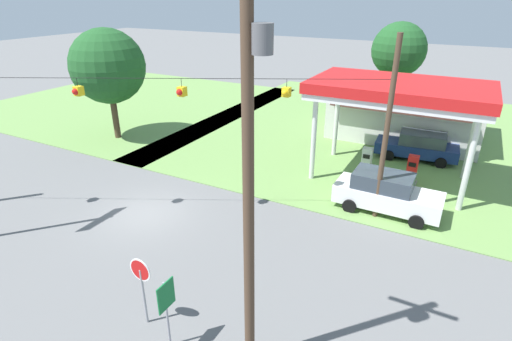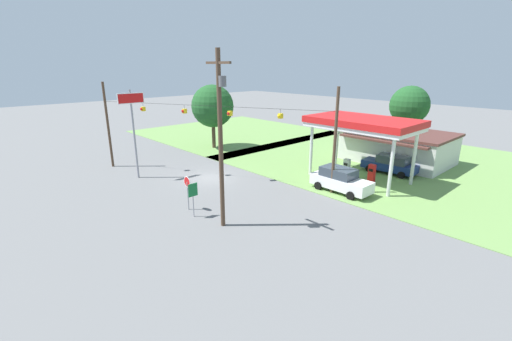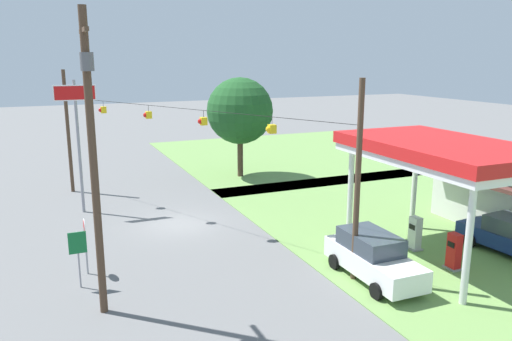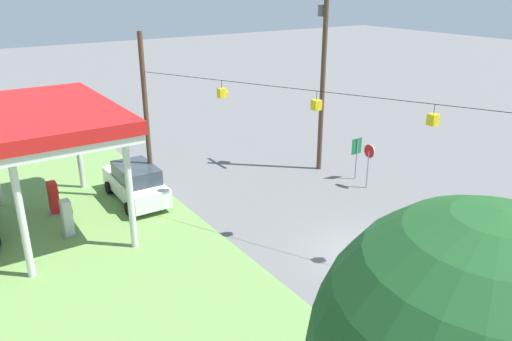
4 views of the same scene
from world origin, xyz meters
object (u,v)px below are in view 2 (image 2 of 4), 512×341
fuel_pump_far (372,174)px  car_at_pumps_front (340,180)px  fuel_pump_near (347,168)px  gas_station_canopy (363,124)px  stop_sign_roadside (187,186)px  route_sign (193,193)px  stop_sign_overhead (133,117)px  utility_pole_main (221,133)px  car_at_pumps_rear (391,164)px  tree_behind_station (409,105)px  tree_west_verge (213,106)px  gas_station_store (397,146)px

fuel_pump_far → car_at_pumps_front: 3.93m
fuel_pump_near → gas_station_canopy: bearing=0.1°
stop_sign_roadside → route_sign: 1.36m
stop_sign_overhead → utility_pole_main: 13.18m
car_at_pumps_rear → utility_pole_main: bearing=79.4°
car_at_pumps_rear → stop_sign_overhead: bearing=45.7°
utility_pole_main → tree_behind_station: size_ratio=1.42×
fuel_pump_near → route_sign: size_ratio=0.70×
fuel_pump_near → utility_pole_main: 15.58m
gas_station_canopy → car_at_pumps_front: bearing=-80.9°
route_sign → tree_west_verge: size_ratio=0.31×
stop_sign_roadside → stop_sign_overhead: 10.16m
route_sign → tree_behind_station: tree_behind_station is taller
fuel_pump_far → tree_west_verge: 20.88m
car_at_pumps_front → tree_west_verge: (-19.66, 1.75, 4.17)m
gas_station_canopy → fuel_pump_far: (1.26, -0.00, -4.26)m
fuel_pump_near → stop_sign_overhead: bearing=-131.9°
fuel_pump_far → tree_west_verge: bearing=-174.0°
gas_station_canopy → utility_pole_main: (-0.93, -14.67, 0.99)m
gas_station_canopy → car_at_pumps_rear: gas_station_canopy is taller
car_at_pumps_rear → stop_sign_roadside: bearing=68.6°
car_at_pumps_front → tree_behind_station: tree_behind_station is taller
route_sign → utility_pole_main: utility_pole_main is taller
fuel_pump_near → stop_sign_roadside: 15.34m
gas_station_canopy → fuel_pump_far: bearing=-0.1°
stop_sign_overhead → fuel_pump_far: bearing=43.0°
stop_sign_roadside → stop_sign_overhead: stop_sign_overhead is taller
fuel_pump_far → stop_sign_overhead: (-15.36, -14.32, 4.77)m
car_at_pumps_front → car_at_pumps_rear: size_ratio=0.99×
stop_sign_roadside → tree_west_verge: 19.54m
fuel_pump_near → tree_behind_station: 16.06m
utility_pole_main → tree_west_verge: 22.05m
gas_station_canopy → gas_station_store: size_ratio=0.88×
tree_behind_station → fuel_pump_far: bearing=-75.3°
fuel_pump_far → tree_west_verge: tree_west_verge is taller
fuel_pump_far → utility_pole_main: (-2.19, -14.67, 5.24)m
gas_station_store → route_sign: 23.84m
car_at_pumps_front → stop_sign_roadside: stop_sign_roadside is taller
fuel_pump_far → car_at_pumps_front: (-0.64, -3.87, 0.21)m
car_at_pumps_rear → tree_behind_station: 12.84m
route_sign → fuel_pump_near: bearing=82.2°
stop_sign_overhead → utility_pole_main: size_ratio=0.73×
car_at_pumps_rear → tree_west_verge: (-20.09, -6.01, 4.25)m
route_sign → car_at_pumps_front: bearing=70.8°
gas_station_store → car_at_pumps_rear: (1.55, -4.48, -0.73)m
tree_behind_station → tree_west_verge: size_ratio=0.98×
route_sign → tree_west_verge: bearing=139.9°
utility_pole_main → tree_behind_station: bearing=93.5°
fuel_pump_near → fuel_pump_far: size_ratio=1.00×
route_sign → stop_sign_roadside: bearing=163.6°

